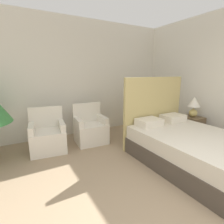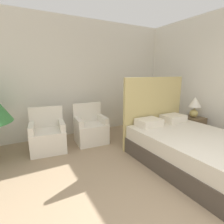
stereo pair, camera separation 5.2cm
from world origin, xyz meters
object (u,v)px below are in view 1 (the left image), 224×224
armchair_near_window_right (91,130)px  nightstand (191,128)px  table_lamp (194,105)px  bed (190,146)px  armchair_near_window_left (48,138)px

armchair_near_window_right → nightstand: bearing=-21.5°
armchair_near_window_right → nightstand: armchair_near_window_right is taller
table_lamp → bed: bearing=-145.3°
table_lamp → nightstand: bearing=113.7°
armchair_near_window_left → armchair_near_window_right: bearing=7.6°
bed → armchair_near_window_left: (-2.12, 1.75, -0.03)m
armchair_near_window_right → nightstand: 2.42m
nightstand → table_lamp: bearing=-66.3°
table_lamp → armchair_near_window_left: bearing=161.7°
bed → armchair_near_window_left: bearing=140.4°
armchair_near_window_left → nightstand: bearing=-10.7°
armchair_near_window_left → table_lamp: size_ratio=1.87×
table_lamp → armchair_near_window_right: bearing=154.6°
armchair_near_window_left → nightstand: 3.31m
armchair_near_window_right → table_lamp: bearing=-21.6°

